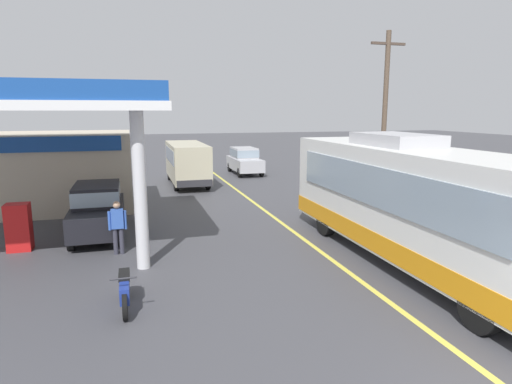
% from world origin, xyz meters
% --- Properties ---
extents(ground, '(120.00, 120.00, 0.00)m').
position_xyz_m(ground, '(0.00, 20.00, 0.00)').
color(ground, '#424247').
extents(lane_divider_stripe, '(0.16, 50.00, 0.01)m').
position_xyz_m(lane_divider_stripe, '(0.00, 15.00, 0.00)').
color(lane_divider_stripe, '#D8CC4C').
rests_on(lane_divider_stripe, ground).
extents(coach_bus_main, '(2.60, 11.04, 3.69)m').
position_xyz_m(coach_bus_main, '(2.04, 6.22, 1.72)').
color(coach_bus_main, white).
rests_on(coach_bus_main, ground).
extents(gas_station_roadside, '(9.10, 11.95, 5.10)m').
position_xyz_m(gas_station_roadside, '(-9.08, 14.83, 2.63)').
color(gas_station_roadside, '#194799').
rests_on(gas_station_roadside, ground).
extents(car_at_pump, '(1.70, 4.20, 1.82)m').
position_xyz_m(car_at_pump, '(-6.79, 11.74, 1.01)').
color(car_at_pump, black).
rests_on(car_at_pump, ground).
extents(minibus_opposing_lane, '(2.04, 6.13, 2.44)m').
position_xyz_m(minibus_opposing_lane, '(-2.39, 21.75, 1.47)').
color(minibus_opposing_lane, '#BFB799').
rests_on(minibus_opposing_lane, ground).
extents(motorcycle_parked_forecourt, '(0.55, 1.80, 0.92)m').
position_xyz_m(motorcycle_parked_forecourt, '(-5.86, 5.43, 0.44)').
color(motorcycle_parked_forecourt, black).
rests_on(motorcycle_parked_forecourt, ground).
extents(pedestrian_near_pump, '(0.55, 0.22, 1.66)m').
position_xyz_m(pedestrian_near_pump, '(-6.07, 9.38, 0.93)').
color(pedestrian_near_pump, '#33333F').
rests_on(pedestrian_near_pump, ground).
extents(pedestrian_by_shop, '(0.55, 0.22, 1.66)m').
position_xyz_m(pedestrian_by_shop, '(-6.89, 11.77, 0.93)').
color(pedestrian_by_shop, '#33333F').
rests_on(pedestrian_by_shop, ground).
extents(car_trailing_behind_bus, '(1.70, 4.20, 1.82)m').
position_xyz_m(car_trailing_behind_bus, '(2.01, 25.14, 1.01)').
color(car_trailing_behind_bus, '#B2B2B7').
rests_on(car_trailing_behind_bus, ground).
extents(utility_pole_roadside, '(1.80, 0.24, 8.08)m').
position_xyz_m(utility_pole_roadside, '(6.42, 14.88, 4.22)').
color(utility_pole_roadside, brown).
rests_on(utility_pole_roadside, ground).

